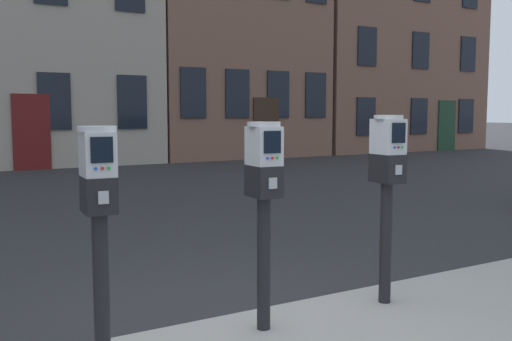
{
  "coord_description": "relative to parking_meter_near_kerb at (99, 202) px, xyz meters",
  "views": [
    {
      "loc": [
        -1.91,
        -3.36,
        1.58
      ],
      "look_at": [
        0.03,
        -0.06,
        1.19
      ],
      "focal_mm": 40.63,
      "sensor_mm": 36.0,
      "label": 1
    }
  ],
  "objects": [
    {
      "name": "parking_meter_near_kerb",
      "position": [
        0.0,
        0.0,
        0.0
      ],
      "size": [
        0.23,
        0.26,
        1.36
      ],
      "rotation": [
        0.0,
        0.0,
        -1.64
      ],
      "color": "black",
      "rests_on": "sidewalk_slab"
    },
    {
      "name": "parking_meter_twin_adjacent",
      "position": [
        1.08,
        0.0,
        0.01
      ],
      "size": [
        0.23,
        0.26,
        1.38
      ],
      "rotation": [
        0.0,
        0.0,
        -1.64
      ],
      "color": "black",
      "rests_on": "sidewalk_slab"
    },
    {
      "name": "townhouse_grey_stucco",
      "position": [
        16.76,
        16.29,
        4.18
      ],
      "size": [
        8.41,
        5.22,
        10.5
      ],
      "color": "brown",
      "rests_on": "ground_plane"
    },
    {
      "name": "parking_meter_end_of_row",
      "position": [
        2.16,
        0.0,
        0.04
      ],
      "size": [
        0.23,
        0.26,
        1.42
      ],
      "rotation": [
        0.0,
        0.0,
        -1.64
      ],
      "color": "black",
      "rests_on": "sidewalk_slab"
    }
  ]
}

